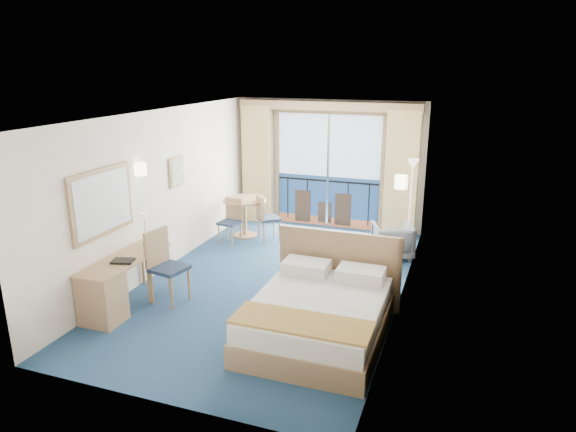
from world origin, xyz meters
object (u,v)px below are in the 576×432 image
object	(u,v)px
bed	(319,314)
table_chair_a	(265,215)
desk	(107,291)
nightstand	(386,281)
armchair	(392,240)
floor_lamp	(412,181)
table_chair_b	(231,218)
round_table	(244,208)
desk_chair	(164,261)

from	to	relation	value
bed	table_chair_a	bearing A→B (deg)	122.37
bed	desk	world-z (taller)	bed
nightstand	armchair	size ratio (longest dim) A/B	0.73
nightstand	floor_lamp	size ratio (longest dim) A/B	0.30
table_chair_b	armchair	bearing A→B (deg)	12.12
round_table	table_chair_b	world-z (taller)	table_chair_b
floor_lamp	table_chair_b	bearing A→B (deg)	-164.74
desk_chair	round_table	size ratio (longest dim) A/B	1.25
nightstand	table_chair_a	size ratio (longest dim) A/B	0.55
armchair	desk_chair	size ratio (longest dim) A/B	0.63
bed	nightstand	world-z (taller)	bed
desk_chair	table_chair_b	world-z (taller)	desk_chair
desk	floor_lamp	bearing A→B (deg)	50.86
floor_lamp	round_table	bearing A→B (deg)	-171.58
table_chair_a	table_chair_b	bearing A→B (deg)	80.04
desk	table_chair_a	size ratio (longest dim) A/B	1.70
armchair	table_chair_b	world-z (taller)	table_chair_b
armchair	table_chair_b	bearing A→B (deg)	-17.24
desk_chair	bed	bearing A→B (deg)	-85.92
armchair	table_chair_a	distance (m)	2.54
bed	round_table	bearing A→B (deg)	127.27
nightstand	floor_lamp	distance (m)	2.59
round_table	floor_lamp	bearing A→B (deg)	8.42
nightstand	desk_chair	xyz separation A→B (m)	(-3.08, -1.22, 0.36)
bed	round_table	distance (m)	4.24
armchair	table_chair_a	size ratio (longest dim) A/B	0.74
armchair	round_table	world-z (taller)	round_table
round_table	table_chair_a	size ratio (longest dim) A/B	0.94
round_table	table_chair_b	bearing A→B (deg)	-101.83
armchair	round_table	bearing A→B (deg)	-25.19
desk_chair	round_table	xyz separation A→B (m)	(-0.11, 3.11, -0.02)
desk_chair	table_chair_b	distance (m)	2.69
round_table	table_chair_b	size ratio (longest dim) A/B	0.99
bed	nightstand	bearing A→B (deg)	67.04
bed	desk_chair	xyz separation A→B (m)	(-2.46, 0.26, 0.30)
desk_chair	floor_lamp	bearing A→B (deg)	-30.91
nightstand	desk	size ratio (longest dim) A/B	0.32
round_table	table_chair_b	distance (m)	0.45
bed	desk_chair	bearing A→B (deg)	173.95
bed	nightstand	size ratio (longest dim) A/B	4.21
desk	round_table	xyz separation A→B (m)	(0.32, 3.88, 0.18)
desk_chair	table_chair_a	xyz separation A→B (m)	(0.38, 3.02, -0.09)
bed	desk	distance (m)	2.93
table_chair_a	desk_chair	bearing A→B (deg)	132.47
desk_chair	table_chair_a	world-z (taller)	desk_chair
desk_chair	table_chair_a	distance (m)	3.04
table_chair_b	table_chair_a	bearing A→B (deg)	37.79
nightstand	floor_lamp	world-z (taller)	floor_lamp
floor_lamp	table_chair_a	distance (m)	2.90
armchair	round_table	size ratio (longest dim) A/B	0.79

